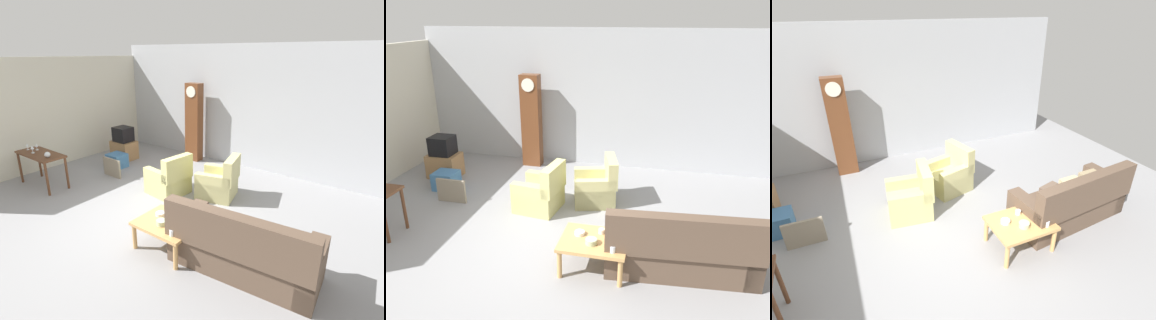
{
  "view_description": "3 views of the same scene",
  "coord_description": "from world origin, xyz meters",
  "views": [
    {
      "loc": [
        3.7,
        -3.71,
        2.98
      ],
      "look_at": [
        0.42,
        0.64,
        1.06
      ],
      "focal_mm": 28.73,
      "sensor_mm": 36.0,
      "label": 1
    },
    {
      "loc": [
        1.73,
        -5.21,
        3.47
      ],
      "look_at": [
        0.26,
        0.95,
        1.06
      ],
      "focal_mm": 35.97,
      "sensor_mm": 36.0,
      "label": 2
    },
    {
      "loc": [
        -1.5,
        -3.66,
        3.5
      ],
      "look_at": [
        0.49,
        0.74,
        1.03
      ],
      "focal_mm": 28.42,
      "sensor_mm": 36.0,
      "label": 3
    }
  ],
  "objects": [
    {
      "name": "garage_door_wall",
      "position": [
        0.0,
        3.6,
        1.6
      ],
      "size": [
        8.4,
        0.16,
        3.2
      ],
      "primitive_type": "cube",
      "color": "#ADAFB5",
      "rests_on": "ground_plane"
    },
    {
      "name": "ground_plane",
      "position": [
        0.0,
        0.0,
        0.0
      ],
      "size": [
        10.4,
        10.4,
        0.0
      ],
      "primitive_type": "plane",
      "color": "gray"
    },
    {
      "name": "cup_blue_rimmed",
      "position": [
        1.17,
        -0.83,
        0.53
      ],
      "size": [
        0.09,
        0.09,
        0.1
      ],
      "primitive_type": "cylinder",
      "color": "silver",
      "rests_on": "coffee_table_wood"
    },
    {
      "name": "storage_box_blue",
      "position": [
        -2.7,
        1.37,
        0.19
      ],
      "size": [
        0.47,
        0.43,
        0.38
      ],
      "primitive_type": "cube",
      "color": "teal",
      "rests_on": "ground_plane"
    },
    {
      "name": "armchair_olive_far",
      "position": [
        0.51,
        1.5,
        0.31
      ],
      "size": [
        0.96,
        0.94,
        0.92
      ],
      "color": "#CAC380",
      "rests_on": "ground_plane"
    },
    {
      "name": "armchair_olive_near",
      "position": [
        -0.46,
        0.98,
        0.31
      ],
      "size": [
        0.88,
        0.85,
        0.92
      ],
      "color": "#CCC67A",
      "rests_on": "ground_plane"
    },
    {
      "name": "framed_picture_leaning",
      "position": [
        -2.26,
        0.85,
        0.24
      ],
      "size": [
        0.6,
        0.05,
        0.47
      ],
      "primitive_type": "cube",
      "color": "gray",
      "rests_on": "ground_plane"
    },
    {
      "name": "grandfather_clock",
      "position": [
        -1.4,
        3.14,
        1.1
      ],
      "size": [
        0.44,
        0.3,
        2.19
      ],
      "color": "brown",
      "rests_on": "ground_plane"
    },
    {
      "name": "coffee_table_wood",
      "position": [
        0.87,
        -0.58,
        0.41
      ],
      "size": [
        0.96,
        0.76,
        0.48
      ],
      "color": "tan",
      "rests_on": "ground_plane"
    },
    {
      "name": "bowl_white_stacked",
      "position": [
        0.64,
        -0.51,
        0.5
      ],
      "size": [
        0.15,
        0.15,
        0.05
      ],
      "primitive_type": "cylinder",
      "color": "white",
      "rests_on": "coffee_table_wood"
    },
    {
      "name": "cup_white_porcelain",
      "position": [
        0.94,
        -0.4,
        0.51
      ],
      "size": [
        0.09,
        0.09,
        0.07
      ],
      "primitive_type": "cylinder",
      "color": "white",
      "rests_on": "coffee_table_wood"
    },
    {
      "name": "couch_floral",
      "position": [
        2.07,
        -0.38,
        0.36
      ],
      "size": [
        2.17,
        1.06,
        1.04
      ],
      "color": "brown",
      "rests_on": "ground_plane"
    },
    {
      "name": "bowl_shallow_green",
      "position": [
        0.85,
        -0.7,
        0.51
      ],
      "size": [
        0.17,
        0.17,
        0.08
      ],
      "primitive_type": "cylinder",
      "color": "#B2C69E",
      "rests_on": "coffee_table_wood"
    }
  ]
}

